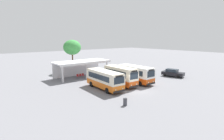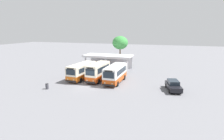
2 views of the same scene
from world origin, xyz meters
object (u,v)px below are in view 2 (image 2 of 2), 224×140
parked_car_flank (173,85)px  waiting_chair_end_by_column (102,67)px  city_bus_nearest_orange (82,70)px  litter_bin_apron (47,86)px  waiting_chair_second_from_end (104,67)px  waiting_chair_middle_seat (107,67)px  city_bus_second_in_row (98,71)px  city_bus_middle_cream (115,73)px

parked_car_flank → waiting_chair_end_by_column: (-16.45, 11.31, -0.31)m
city_bus_nearest_orange → litter_bin_apron: city_bus_nearest_orange is taller
waiting_chair_second_from_end → waiting_chair_middle_seat: size_ratio=1.00×
city_bus_second_in_row → waiting_chair_second_from_end: city_bus_second_in_row is taller
waiting_chair_middle_seat → city_bus_second_in_row: bearing=-79.6°
waiting_chair_middle_seat → litter_bin_apron: bearing=-103.6°
city_bus_nearest_orange → city_bus_middle_cream: size_ratio=1.06×
waiting_chair_end_by_column → litter_bin_apron: size_ratio=0.96×
waiting_chair_middle_seat → waiting_chair_end_by_column: bearing=-177.4°
city_bus_nearest_orange → waiting_chair_middle_seat: bearing=80.2°
city_bus_nearest_orange → litter_bin_apron: size_ratio=8.76×
city_bus_middle_cream → waiting_chair_middle_seat: 11.24m
city_bus_middle_cream → waiting_chair_middle_seat: city_bus_middle_cream is taller
city_bus_second_in_row → waiting_chair_end_by_column: size_ratio=8.03×
city_bus_nearest_orange → waiting_chair_end_by_column: size_ratio=9.17×
parked_car_flank → waiting_chair_middle_seat: bearing=143.2°
city_bus_second_in_row → waiting_chair_second_from_end: (-2.40, 9.60, -1.27)m
city_bus_second_in_row → city_bus_nearest_orange: bearing=179.2°
parked_car_flank → litter_bin_apron: bearing=-163.6°
city_bus_middle_cream → waiting_chair_end_by_column: (-6.45, 9.84, -1.19)m
city_bus_nearest_orange → waiting_chair_second_from_end: bearing=83.9°
city_bus_middle_cream → waiting_chair_middle_seat: (-5.20, 9.90, -1.19)m
waiting_chair_second_from_end → litter_bin_apron: litter_bin_apron is taller
city_bus_nearest_orange → city_bus_second_in_row: bearing=-0.8°
city_bus_second_in_row → waiting_chair_end_by_column: (-3.03, 9.61, -1.27)m
waiting_chair_second_from_end → parked_car_flank: bearing=-35.5°
city_bus_nearest_orange → litter_bin_apron: 7.91m
waiting_chair_middle_seat → litter_bin_apron: (-4.12, -17.04, -0.07)m
city_bus_nearest_orange → city_bus_second_in_row: size_ratio=1.14×
parked_car_flank → waiting_chair_second_from_end: parked_car_flank is taller
city_bus_nearest_orange → waiting_chair_second_from_end: city_bus_nearest_orange is taller
city_bus_second_in_row → parked_car_flank: 13.57m
parked_car_flank → waiting_chair_end_by_column: parked_car_flank is taller
waiting_chair_end_by_column → waiting_chair_second_from_end: size_ratio=1.00×
city_bus_middle_cream → waiting_chair_middle_seat: size_ratio=8.67×
city_bus_middle_cream → waiting_chair_second_from_end: 11.49m
waiting_chair_end_by_column → litter_bin_apron: bearing=-99.6°
city_bus_middle_cream → waiting_chair_second_from_end: (-5.82, 9.83, -1.19)m
city_bus_second_in_row → waiting_chair_middle_seat: 9.91m
waiting_chair_end_by_column → litter_bin_apron: litter_bin_apron is taller
city_bus_middle_cream → litter_bin_apron: (-9.31, -7.14, -1.26)m
city_bus_nearest_orange → waiting_chair_end_by_column: 9.64m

